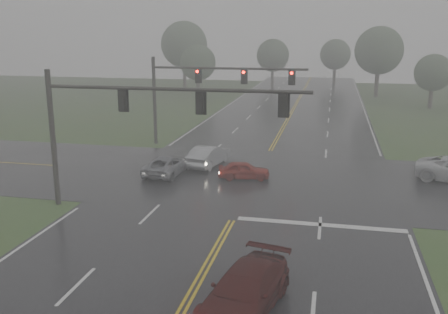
% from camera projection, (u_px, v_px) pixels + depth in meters
% --- Properties ---
extents(main_road, '(18.00, 160.00, 0.02)m').
position_uv_depth(main_road, '(251.00, 187.00, 31.56)').
color(main_road, black).
rests_on(main_road, ground).
extents(cross_street, '(120.00, 14.00, 0.02)m').
position_uv_depth(cross_street, '(255.00, 178.00, 33.45)').
color(cross_street, black).
rests_on(cross_street, ground).
extents(stop_bar, '(8.50, 0.50, 0.01)m').
position_uv_depth(stop_bar, '(320.00, 225.00, 25.32)').
color(stop_bar, silver).
rests_on(stop_bar, ground).
extents(sedan_maroon, '(3.16, 5.51, 1.50)m').
position_uv_depth(sedan_maroon, '(245.00, 310.00, 17.57)').
color(sedan_maroon, '#360B09').
rests_on(sedan_maroon, ground).
extents(sedan_red, '(3.61, 1.96, 1.17)m').
position_uv_depth(sedan_red, '(244.00, 179.00, 33.29)').
color(sedan_red, maroon).
rests_on(sedan_red, ground).
extents(sedan_silver, '(2.46, 4.79, 1.50)m').
position_uv_depth(sedan_silver, '(209.00, 166.00, 36.52)').
color(sedan_silver, gray).
rests_on(sedan_silver, ground).
extents(car_grey, '(2.50, 4.82, 1.30)m').
position_uv_depth(car_grey, '(168.00, 174.00, 34.32)').
color(car_grey, slate).
rests_on(car_grey, ground).
extents(signal_gantry_near, '(14.22, 0.33, 7.60)m').
position_uv_depth(signal_gantry_near, '(126.00, 114.00, 26.23)').
color(signal_gantry_near, black).
rests_on(signal_gantry_near, ground).
extents(signal_gantry_far, '(13.14, 0.38, 7.50)m').
position_uv_depth(signal_gantry_far, '(200.00, 84.00, 41.75)').
color(signal_gantry_far, black).
rests_on(signal_gantry_far, ground).
extents(tree_nw_a, '(5.28, 5.28, 7.76)m').
position_uv_depth(tree_nw_a, '(198.00, 63.00, 73.61)').
color(tree_nw_a, '#312720').
rests_on(tree_nw_a, ground).
extents(tree_ne_a, '(7.08, 7.08, 10.40)m').
position_uv_depth(tree_ne_a, '(379.00, 51.00, 73.69)').
color(tree_ne_a, '#312720').
rests_on(tree_ne_a, ground).
extents(tree_n_mid, '(5.70, 5.70, 8.38)m').
position_uv_depth(tree_n_mid, '(273.00, 55.00, 87.33)').
color(tree_n_mid, '#312720').
rests_on(tree_n_mid, ground).
extents(tree_e_near, '(4.67, 4.67, 6.86)m').
position_uv_depth(tree_e_near, '(433.00, 73.00, 63.02)').
color(tree_e_near, '#312720').
rests_on(tree_e_near, ground).
extents(tree_nw_b, '(7.73, 7.73, 11.35)m').
position_uv_depth(tree_nw_b, '(184.00, 45.00, 83.22)').
color(tree_nw_b, '#312720').
rests_on(tree_nw_b, ground).
extents(tree_n_far, '(5.63, 5.63, 8.28)m').
position_uv_depth(tree_n_far, '(335.00, 54.00, 92.71)').
color(tree_n_far, '#312720').
rests_on(tree_n_far, ground).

